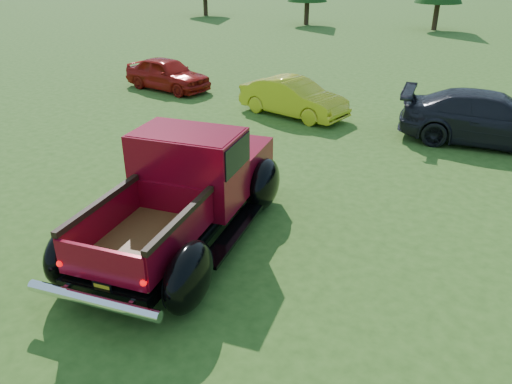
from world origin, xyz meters
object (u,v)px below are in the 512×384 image
at_px(show_car_red, 167,74).
at_px(show_car_yellow, 293,97).
at_px(pickup_truck, 190,185).
at_px(show_car_grey, 491,119).

distance_m(show_car_red, show_car_yellow, 5.95).
bearing_deg(pickup_truck, show_car_red, 121.00).
xyz_separation_m(pickup_truck, show_car_grey, (4.39, 8.34, -0.25)).
height_order(pickup_truck, show_car_yellow, pickup_truck).
xyz_separation_m(pickup_truck, show_car_red, (-7.61, 8.56, -0.35)).
relative_size(show_car_yellow, show_car_grey, 0.75).
distance_m(show_car_yellow, show_car_grey, 6.10).
distance_m(pickup_truck, show_car_grey, 9.42).
bearing_deg(pickup_truck, show_car_grey, 51.60).
distance_m(pickup_truck, show_car_yellow, 8.12).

